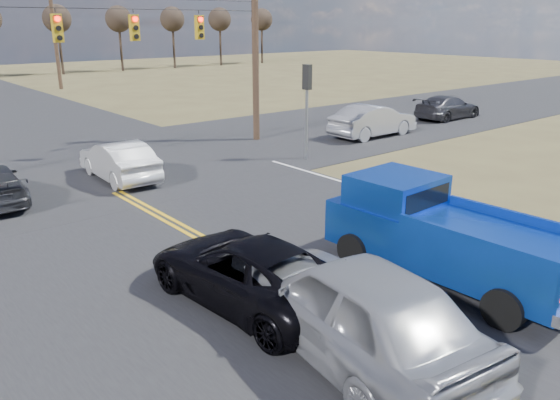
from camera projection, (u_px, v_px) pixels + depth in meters
road_main at (176, 225)px, 15.55m from camera, size 14.00×120.00×0.02m
road_cross at (74, 170)px, 21.41m from camera, size 120.00×12.00×0.02m
signal_gantry at (74, 35)px, 19.99m from camera, size 19.60×4.83×10.00m
utility_poles at (67, 31)px, 19.06m from camera, size 19.60×58.32×10.00m
pickup_truck at (441, 234)px, 12.06m from camera, size 2.42×5.74×2.13m
silver_suv at (353, 306)px, 9.23m from camera, size 2.90×5.66×1.85m
black_suv at (249, 270)px, 11.16m from camera, size 2.63×5.03×1.35m
white_car_queue at (119, 161)px, 19.84m from camera, size 1.66×4.37×1.42m
cross_car_east_near at (373, 121)px, 27.38m from camera, size 1.73×4.90×1.61m
cross_car_east_far at (448, 107)px, 32.46m from camera, size 1.95×4.78×1.39m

